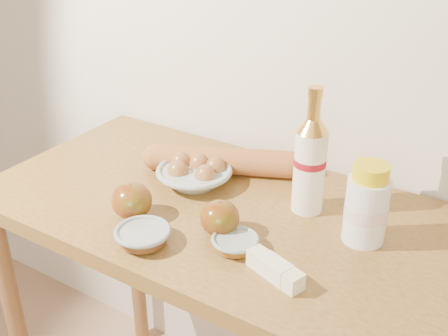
{
  "coord_description": "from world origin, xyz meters",
  "views": [
    {
      "loc": [
        0.58,
        0.24,
        1.58
      ],
      "look_at": [
        0.0,
        1.15,
        1.02
      ],
      "focal_mm": 45.0,
      "sensor_mm": 36.0,
      "label": 1
    }
  ],
  "objects_px": {
    "table": "(231,253)",
    "cream_bottle": "(367,206)",
    "egg_bowl": "(195,173)",
    "baguette": "(222,161)",
    "bourbon_bottle": "(310,163)"
  },
  "relations": [
    {
      "from": "table",
      "to": "cream_bottle",
      "type": "relative_size",
      "value": 6.78
    },
    {
      "from": "table",
      "to": "egg_bowl",
      "type": "distance_m",
      "value": 0.21
    },
    {
      "from": "egg_bowl",
      "to": "baguette",
      "type": "xyz_separation_m",
      "value": [
        0.03,
        0.08,
        0.01
      ]
    },
    {
      "from": "table",
      "to": "egg_bowl",
      "type": "bearing_deg",
      "value": 158.12
    },
    {
      "from": "egg_bowl",
      "to": "cream_bottle",
      "type": "bearing_deg",
      "value": -1.34
    },
    {
      "from": "egg_bowl",
      "to": "baguette",
      "type": "relative_size",
      "value": 0.57
    },
    {
      "from": "bourbon_bottle",
      "to": "baguette",
      "type": "xyz_separation_m",
      "value": [
        -0.26,
        0.05,
        -0.09
      ]
    },
    {
      "from": "bourbon_bottle",
      "to": "baguette",
      "type": "distance_m",
      "value": 0.28
    },
    {
      "from": "cream_bottle",
      "to": "baguette",
      "type": "xyz_separation_m",
      "value": [
        -0.41,
        0.09,
        -0.05
      ]
    },
    {
      "from": "cream_bottle",
      "to": "baguette",
      "type": "height_order",
      "value": "cream_bottle"
    },
    {
      "from": "bourbon_bottle",
      "to": "table",
      "type": "bearing_deg",
      "value": -141.52
    },
    {
      "from": "baguette",
      "to": "cream_bottle",
      "type": "bearing_deg",
      "value": -37.67
    },
    {
      "from": "cream_bottle",
      "to": "bourbon_bottle",
      "type": "bearing_deg",
      "value": 175.46
    },
    {
      "from": "bourbon_bottle",
      "to": "egg_bowl",
      "type": "distance_m",
      "value": 0.31
    },
    {
      "from": "cream_bottle",
      "to": "table",
      "type": "bearing_deg",
      "value": -158.3
    }
  ]
}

